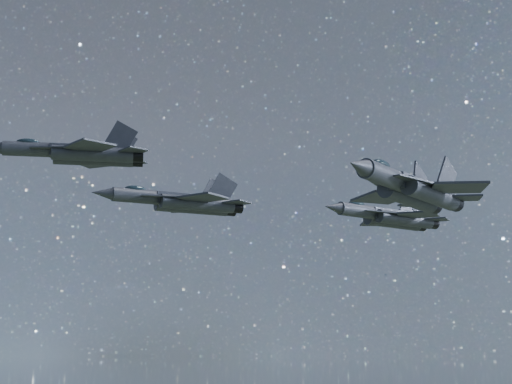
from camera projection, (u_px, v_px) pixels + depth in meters
jet_lead at (80, 153)px, 77.92m from camera, size 16.32×10.73×4.19m
jet_left at (183, 202)px, 95.87m from camera, size 19.59×13.58×4.92m
jet_right at (412, 189)px, 72.04m from camera, size 19.82×13.17×5.04m
jet_slot at (390, 217)px, 90.46m from camera, size 16.95×12.04×4.31m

